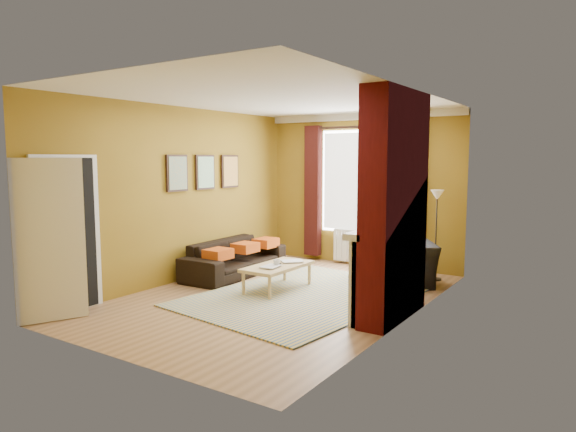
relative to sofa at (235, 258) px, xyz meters
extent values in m
plane|color=brown|center=(1.42, -0.76, -0.30)|extent=(5.50, 5.50, 0.00)
cube|color=olive|center=(1.42, 1.99, 1.10)|extent=(3.80, 0.02, 2.80)
cube|color=olive|center=(1.42, -3.51, 1.10)|extent=(3.80, 0.02, 2.80)
cube|color=olive|center=(3.32, -0.76, 1.10)|extent=(0.02, 5.50, 2.80)
cube|color=olive|center=(-0.48, -0.76, 1.10)|extent=(0.02, 5.50, 2.80)
cube|color=white|center=(1.42, -0.76, 2.50)|extent=(3.80, 5.50, 0.01)
cube|color=#460A0B|center=(3.14, -0.76, 1.10)|extent=(0.35, 1.40, 2.80)
cube|color=silver|center=(2.95, -0.76, 0.25)|extent=(0.12, 1.30, 1.10)
cube|color=silver|center=(2.90, -0.76, 0.78)|extent=(0.22, 1.40, 0.08)
cube|color=silver|center=(2.93, -1.34, 0.22)|extent=(0.16, 0.14, 1.04)
cube|color=silver|center=(2.93, -0.18, 0.22)|extent=(0.16, 0.14, 1.04)
cube|color=black|center=(2.98, -0.76, 0.15)|extent=(0.06, 0.80, 0.90)
cube|color=black|center=(2.96, -0.76, -0.27)|extent=(0.20, 1.00, 0.06)
cube|color=silver|center=(2.91, -1.11, 0.90)|extent=(0.03, 0.12, 0.16)
cube|color=black|center=(2.91, -0.86, 0.89)|extent=(0.03, 0.10, 0.14)
cylinder|color=black|center=(2.91, -0.61, 0.88)|extent=(0.10, 0.10, 0.12)
cube|color=black|center=(2.96, -0.76, 1.55)|extent=(0.03, 0.60, 0.75)
cube|color=#AC8D3A|center=(2.93, -0.76, 1.55)|extent=(0.01, 0.52, 0.66)
cube|color=silver|center=(1.42, 1.95, 2.44)|extent=(3.80, 0.08, 0.12)
cube|color=white|center=(1.42, 1.96, 1.25)|extent=(1.60, 0.04, 1.90)
cube|color=white|center=(1.42, 1.92, 1.25)|extent=(1.50, 0.02, 1.80)
cube|color=silver|center=(1.42, 1.94, 1.25)|extent=(0.06, 0.04, 1.90)
cube|color=#340E0C|center=(0.44, 1.87, 1.05)|extent=(0.30, 0.16, 2.50)
cube|color=#340E0C|center=(2.40, 1.87, 1.05)|extent=(0.30, 0.16, 2.50)
cylinder|color=black|center=(1.42, 1.87, 2.25)|extent=(2.30, 0.05, 0.05)
cube|color=silver|center=(1.42, 1.89, 0.05)|extent=(1.00, 0.10, 0.60)
cube|color=silver|center=(0.97, 1.83, 0.05)|extent=(0.04, 0.03, 0.56)
cube|color=silver|center=(1.08, 1.83, 0.05)|extent=(0.04, 0.03, 0.56)
cube|color=silver|center=(1.19, 1.83, 0.05)|extent=(0.04, 0.03, 0.56)
cube|color=silver|center=(1.30, 1.83, 0.05)|extent=(0.04, 0.03, 0.56)
cube|color=silver|center=(1.41, 1.83, 0.05)|extent=(0.04, 0.03, 0.56)
cube|color=silver|center=(1.52, 1.83, 0.05)|extent=(0.04, 0.03, 0.56)
cube|color=silver|center=(1.63, 1.83, 0.05)|extent=(0.04, 0.03, 0.56)
cube|color=silver|center=(1.74, 1.83, 0.05)|extent=(0.04, 0.03, 0.56)
cube|color=silver|center=(1.85, 1.83, 0.05)|extent=(0.04, 0.03, 0.56)
cube|color=black|center=(-0.45, -0.86, 1.45)|extent=(0.04, 0.44, 0.58)
cube|color=orange|center=(-0.43, -0.86, 1.45)|extent=(0.01, 0.38, 0.52)
cube|color=black|center=(-0.45, -0.21, 1.45)|extent=(0.04, 0.44, 0.58)
cube|color=#359F65|center=(-0.43, -0.21, 1.45)|extent=(0.01, 0.38, 0.52)
cube|color=black|center=(-0.45, 0.44, 1.45)|extent=(0.04, 0.44, 0.58)
cube|color=#C65831|center=(-0.43, 0.44, 1.45)|extent=(0.01, 0.38, 0.52)
cube|color=silver|center=(-0.46, -2.81, 0.70)|extent=(0.05, 0.94, 2.06)
cube|color=black|center=(-0.44, -2.81, 0.70)|extent=(0.02, 0.80, 1.98)
cube|color=silver|center=(-0.26, -3.17, 0.70)|extent=(0.37, 0.74, 1.98)
imported|color=#39692E|center=(2.91, -0.31, 0.96)|extent=(0.14, 0.10, 0.27)
cube|color=#AD410E|center=(0.15, -0.60, 0.17)|extent=(0.34, 0.40, 0.16)
cube|color=#AD410E|center=(0.15, 0.10, 0.17)|extent=(0.34, 0.40, 0.16)
cube|color=#AD410E|center=(0.15, 0.70, 0.17)|extent=(0.34, 0.40, 0.16)
cube|color=#355D94|center=(1.70, -0.52, -0.29)|extent=(2.88, 3.70, 0.02)
imported|color=black|center=(0.00, 0.00, 0.00)|extent=(0.87, 2.07, 0.60)
imported|color=black|center=(2.60, 0.86, 0.04)|extent=(1.38, 1.34, 0.68)
cube|color=tan|center=(1.19, -0.45, 0.07)|extent=(0.61, 1.18, 0.05)
cylinder|color=tan|center=(0.95, -0.97, -0.13)|extent=(0.05, 0.05, 0.34)
cylinder|color=tan|center=(1.42, -0.98, -0.13)|extent=(0.05, 0.05, 0.34)
cylinder|color=tan|center=(0.96, 0.08, -0.13)|extent=(0.05, 0.05, 0.34)
cylinder|color=tan|center=(1.43, 0.08, -0.13)|extent=(0.05, 0.05, 0.34)
cylinder|color=olive|center=(1.88, 1.15, -0.11)|extent=(0.32, 0.32, 0.38)
cylinder|color=black|center=(2.97, 1.51, -0.28)|extent=(0.29, 0.29, 0.03)
cylinder|color=black|center=(2.97, 1.51, 0.41)|extent=(0.03, 0.03, 1.36)
cone|color=beige|center=(2.97, 1.51, 1.10)|extent=(0.29, 0.29, 0.16)
imported|color=#999999|center=(1.11, -0.68, 0.11)|extent=(0.24, 0.31, 0.03)
imported|color=#999999|center=(1.18, -0.08, 0.10)|extent=(0.39, 0.40, 0.02)
imported|color=#999999|center=(1.24, -0.55, 0.14)|extent=(0.14, 0.14, 0.10)
cube|color=#2A2A2C|center=(1.17, -0.45, 0.10)|extent=(0.10, 0.15, 0.02)
camera|label=1|loc=(5.47, -6.70, 1.69)|focal=32.00mm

